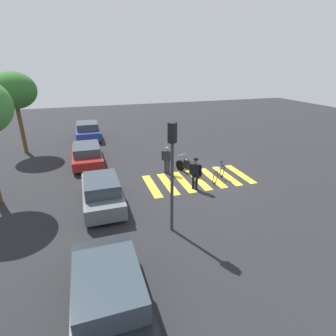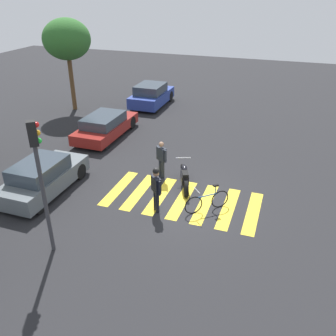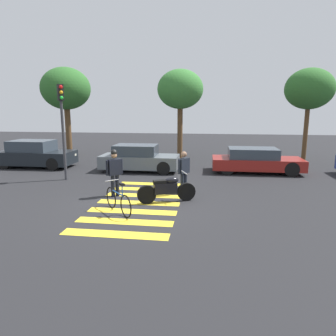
# 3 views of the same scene
# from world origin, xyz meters

# --- Properties ---
(ground_plane) EXTENTS (60.00, 60.00, 0.00)m
(ground_plane) POSITION_xyz_m (0.00, 0.00, 0.00)
(ground_plane) COLOR #232326
(police_motorcycle) EXTENTS (1.98, 0.99, 1.04)m
(police_motorcycle) POSITION_xyz_m (0.95, 0.21, 0.46)
(police_motorcycle) COLOR black
(police_motorcycle) RESTS_ON ground_plane
(leaning_bicycle) EXTENTS (1.22, 1.37, 1.01)m
(leaning_bicycle) POSITION_xyz_m (-0.40, -1.07, 0.39)
(leaning_bicycle) COLOR black
(leaning_bicycle) RESTS_ON ground_plane
(officer_on_foot) EXTENTS (0.43, 0.56, 1.64)m
(officer_on_foot) POSITION_xyz_m (1.46, 1.38, 0.93)
(officer_on_foot) COLOR #1E232D
(officer_on_foot) RESTS_ON ground_plane
(officer_by_motorcycle) EXTENTS (0.50, 0.49, 1.77)m
(officer_by_motorcycle) POSITION_xyz_m (-1.04, 0.66, 1.02)
(officer_by_motorcycle) COLOR black
(officer_by_motorcycle) RESTS_ON ground_plane
(crosswalk_stripes) EXTENTS (2.86, 5.85, 0.01)m
(crosswalk_stripes) POSITION_xyz_m (0.00, -0.00, 0.00)
(crosswalk_stripes) COLOR yellow
(crosswalk_stripes) RESTS_ON ground_plane
(car_black_suv) EXTENTS (4.13, 1.83, 1.49)m
(car_black_suv) POSITION_xyz_m (-7.22, 5.69, 0.71)
(car_black_suv) COLOR black
(car_black_suv) RESTS_ON ground_plane
(car_grey_coupe) EXTENTS (4.04, 1.69, 1.38)m
(car_grey_coupe) POSITION_xyz_m (-1.23, 5.36, 0.66)
(car_grey_coupe) COLOR black
(car_grey_coupe) RESTS_ON ground_plane
(car_maroon_wagon) EXTENTS (4.49, 1.83, 1.25)m
(car_maroon_wagon) POSITION_xyz_m (4.77, 5.81, 0.61)
(car_maroon_wagon) COLOR black
(car_maroon_wagon) RESTS_ON ground_plane
(traffic_light_pole) EXTENTS (0.34, 0.35, 4.26)m
(traffic_light_pole) POSITION_xyz_m (-4.09, 2.95, 2.86)
(traffic_light_pole) COLOR #38383D
(traffic_light_pole) RESTS_ON ground_plane
(street_tree_near) EXTENTS (3.29, 3.29, 5.95)m
(street_tree_near) POSITION_xyz_m (-7.27, 10.02, 4.51)
(street_tree_near) COLOR brown
(street_tree_near) RESTS_ON ground_plane
(street_tree_mid) EXTENTS (2.94, 2.94, 5.70)m
(street_tree_mid) POSITION_xyz_m (0.48, 10.02, 4.40)
(street_tree_mid) COLOR brown
(street_tree_mid) RESTS_ON ground_plane
(street_tree_far) EXTENTS (2.90, 2.90, 5.64)m
(street_tree_far) POSITION_xyz_m (8.36, 10.02, 4.37)
(street_tree_far) COLOR brown
(street_tree_far) RESTS_ON ground_plane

